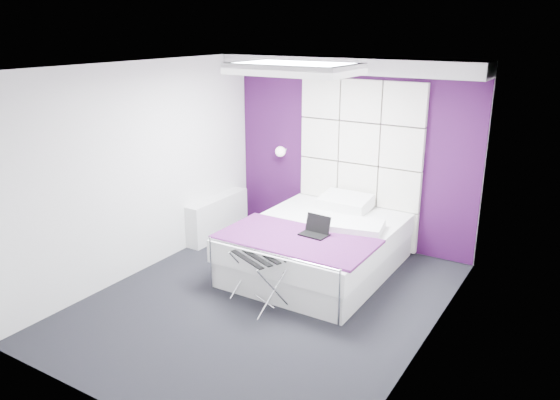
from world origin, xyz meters
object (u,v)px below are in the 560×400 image
(wall_lamp, at_px, (282,151))
(laptop, at_px, (316,230))
(nightstand, at_px, (306,203))
(luggage_rack, at_px, (260,280))
(bed, at_px, (318,246))
(radiator, at_px, (218,217))

(wall_lamp, distance_m, laptop, 1.96)
(nightstand, height_order, luggage_rack, luggage_rack)
(luggage_rack, bearing_deg, bed, 107.02)
(nightstand, bearing_deg, radiator, -146.53)
(wall_lamp, bearing_deg, luggage_rack, -64.40)
(wall_lamp, height_order, nightstand, wall_lamp)
(bed, distance_m, nightstand, 1.23)
(radiator, bearing_deg, wall_lamp, 49.90)
(laptop, bearing_deg, radiator, 167.29)
(wall_lamp, bearing_deg, nightstand, -5.09)
(radiator, height_order, luggage_rack, radiator)
(wall_lamp, height_order, radiator, wall_lamp)
(laptop, bearing_deg, wall_lamp, 138.29)
(nightstand, relative_size, laptop, 1.28)
(luggage_rack, bearing_deg, nightstand, 129.07)
(radiator, bearing_deg, laptop, -17.25)
(laptop, bearing_deg, luggage_rack, -104.35)
(radiator, distance_m, laptop, 2.07)
(wall_lamp, distance_m, luggage_rack, 2.57)
(nightstand, bearing_deg, wall_lamp, 174.91)
(wall_lamp, xyz_separation_m, bed, (1.17, -1.02, -0.89))
(luggage_rack, bearing_deg, wall_lamp, 139.23)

